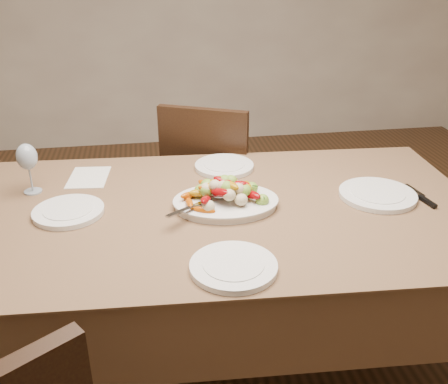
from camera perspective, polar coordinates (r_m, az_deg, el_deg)
name	(u,v)px	position (r m, az deg, el deg)	size (l,w,h in m)	color
dining_table	(224,294)	(1.98, 0.00, -11.59)	(1.84, 1.04, 0.76)	brown
chair_far	(215,187)	(2.58, -1.03, 0.53)	(0.42, 0.42, 0.95)	black
serving_platter	(226,204)	(1.77, 0.21, -1.34)	(0.36, 0.27, 0.02)	white
roasted_vegetables	(226,189)	(1.75, 0.21, 0.32)	(0.30, 0.20, 0.09)	#7A0407
serving_spoon	(208,200)	(1.72, -1.82, -0.91)	(0.28, 0.06, 0.03)	#9EA0A8
plate_left	(69,212)	(1.81, -17.34, -2.17)	(0.24, 0.24, 0.02)	white
plate_right	(377,195)	(1.93, 17.13, -0.31)	(0.28, 0.28, 0.02)	white
plate_far	(224,166)	(2.09, 0.03, 2.94)	(0.25, 0.25, 0.02)	white
plate_near	(234,267)	(1.44, 1.09, -8.54)	(0.25, 0.25, 0.02)	white
wine_glass	(29,167)	(1.98, -21.43, 2.66)	(0.08, 0.08, 0.20)	#8C99A5
menu_card	(89,177)	(2.08, -15.20, 1.63)	(0.15, 0.21, 0.00)	silver
table_knife	(421,197)	(1.97, 21.62, -0.53)	(0.02, 0.20, 0.01)	#9EA0A8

